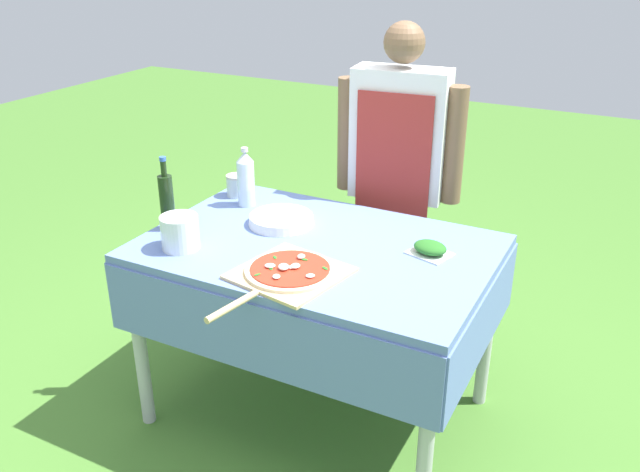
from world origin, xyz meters
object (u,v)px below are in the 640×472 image
object	(u,v)px
oil_bottle	(167,201)
water_bottle	(246,178)
mixing_tub	(180,232)
person_cook	(398,166)
pizza_on_peel	(288,273)
sauce_jar	(236,187)
prep_table	(317,268)
plate_stack	(281,220)
herb_container	(430,248)

from	to	relation	value
oil_bottle	water_bottle	distance (m)	0.39
mixing_tub	person_cook	bearing A→B (deg)	61.56
pizza_on_peel	sauce_jar	bearing A→B (deg)	146.86
prep_table	plate_stack	world-z (taller)	plate_stack
pizza_on_peel	mixing_tub	bearing A→B (deg)	-170.72
water_bottle	plate_stack	xyz separation A→B (m)	(0.25, -0.12, -0.11)
prep_table	pizza_on_peel	xyz separation A→B (m)	(0.03, -0.28, 0.12)
water_bottle	plate_stack	world-z (taller)	water_bottle
oil_bottle	sauce_jar	distance (m)	0.45
sauce_jar	herb_container	bearing A→B (deg)	-10.11
herb_container	mixing_tub	size ratio (longest dim) A/B	1.25
person_cook	herb_container	distance (m)	0.67
person_cook	oil_bottle	world-z (taller)	person_cook
mixing_tub	oil_bottle	bearing A→B (deg)	141.69
prep_table	pizza_on_peel	world-z (taller)	pizza_on_peel
oil_bottle	person_cook	bearing A→B (deg)	50.86
prep_table	plate_stack	distance (m)	0.28
pizza_on_peel	water_bottle	world-z (taller)	water_bottle
mixing_tub	pizza_on_peel	bearing A→B (deg)	-1.30
pizza_on_peel	mixing_tub	world-z (taller)	mixing_tub
prep_table	plate_stack	size ratio (longest dim) A/B	5.00
oil_bottle	mixing_tub	distance (m)	0.21
person_cook	herb_container	xyz separation A→B (m)	(0.36, -0.56, -0.10)
person_cook	oil_bottle	distance (m)	1.07
person_cook	plate_stack	xyz separation A→B (m)	(-0.29, -0.57, -0.11)
prep_table	mixing_tub	xyz separation A→B (m)	(-0.45, -0.27, 0.17)
person_cook	sauce_jar	distance (m)	0.75
pizza_on_peel	sauce_jar	size ratio (longest dim) A/B	6.09
water_bottle	mixing_tub	xyz separation A→B (m)	(0.02, -0.49, -0.06)
mixing_tub	sauce_jar	bearing A→B (deg)	102.23
person_cook	plate_stack	bearing A→B (deg)	57.30
prep_table	mixing_tub	world-z (taller)	mixing_tub
plate_stack	prep_table	bearing A→B (deg)	-25.89
person_cook	mixing_tub	world-z (taller)	person_cook
water_bottle	oil_bottle	bearing A→B (deg)	-110.56
plate_stack	sauce_jar	world-z (taller)	sauce_jar
prep_table	pizza_on_peel	bearing A→B (deg)	-84.05
person_cook	herb_container	bearing A→B (deg)	116.33
pizza_on_peel	water_bottle	distance (m)	0.72
prep_table	herb_container	world-z (taller)	herb_container
sauce_jar	person_cook	bearing A→B (deg)	31.07
prep_table	sauce_jar	bearing A→B (deg)	152.52
pizza_on_peel	herb_container	size ratio (longest dim) A/B	3.33
person_cook	herb_container	size ratio (longest dim) A/B	8.65
prep_table	water_bottle	bearing A→B (deg)	154.43
herb_container	plate_stack	xyz separation A→B (m)	(-0.64, -0.01, -0.00)
mixing_tub	prep_table	bearing A→B (deg)	30.61
oil_bottle	plate_stack	size ratio (longest dim) A/B	1.13
person_cook	plate_stack	distance (m)	0.65
oil_bottle	pizza_on_peel	bearing A→B (deg)	-11.96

